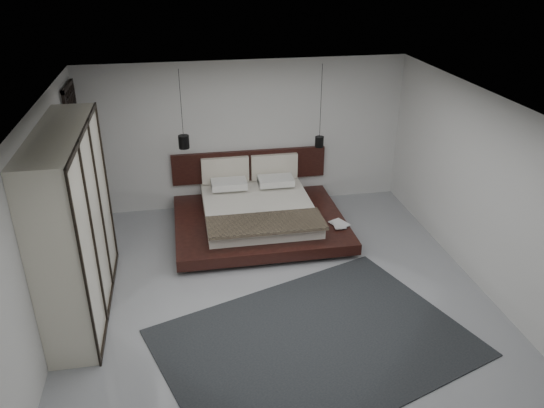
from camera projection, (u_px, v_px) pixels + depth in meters
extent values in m
plane|color=gray|center=(276.00, 288.00, 7.89)|extent=(6.00, 6.00, 0.00)
plane|color=white|center=(276.00, 103.00, 6.68)|extent=(6.00, 6.00, 0.00)
plane|color=#BCBCB9|center=(247.00, 135.00, 9.94)|extent=(6.00, 0.00, 6.00)
plane|color=#BCBCB9|center=(339.00, 350.00, 4.63)|extent=(6.00, 0.00, 6.00)
plane|color=#BCBCB9|center=(47.00, 221.00, 6.80)|extent=(0.00, 6.00, 6.00)
plane|color=#BCBCB9|center=(477.00, 188.00, 7.77)|extent=(0.00, 6.00, 6.00)
cube|color=black|center=(80.00, 161.00, 9.03)|extent=(0.05, 0.90, 2.60)
cube|color=black|center=(260.00, 230.00, 9.43)|extent=(2.32, 1.89, 0.08)
cube|color=black|center=(260.00, 223.00, 9.37)|extent=(2.95, 2.42, 0.19)
cube|color=silver|center=(258.00, 209.00, 9.40)|extent=(1.89, 2.10, 0.23)
cube|color=black|center=(266.00, 223.00, 8.61)|extent=(1.92, 0.74, 0.05)
cube|color=silver|center=(228.00, 184.00, 9.97)|extent=(0.65, 0.42, 0.13)
cube|color=silver|center=(274.00, 181.00, 10.11)|extent=(0.65, 0.42, 0.13)
cube|color=silver|center=(229.00, 184.00, 9.82)|extent=(0.65, 0.42, 0.13)
cube|color=silver|center=(276.00, 181.00, 9.96)|extent=(0.65, 0.42, 0.13)
cube|color=black|center=(249.00, 165.00, 10.17)|extent=(2.95, 0.08, 0.60)
cube|color=beige|center=(225.00, 170.00, 10.03)|extent=(0.89, 0.10, 0.50)
cube|color=beige|center=(274.00, 167.00, 10.18)|extent=(0.89, 0.10, 0.50)
imported|color=#99724C|center=(334.00, 226.00, 9.05)|extent=(0.35, 0.39, 0.03)
imported|color=#99724C|center=(334.00, 225.00, 9.01)|extent=(0.22, 0.29, 0.02)
cylinder|color=black|center=(181.00, 103.00, 8.85)|extent=(0.01, 0.01, 1.13)
cylinder|color=black|center=(184.00, 142.00, 9.14)|extent=(0.19, 0.19, 0.23)
cylinder|color=#FFE0B2|center=(184.00, 147.00, 9.18)|extent=(0.14, 0.14, 0.01)
cylinder|color=black|center=(321.00, 101.00, 9.27)|extent=(0.01, 0.01, 1.30)
cylinder|color=black|center=(319.00, 142.00, 9.59)|extent=(0.16, 0.16, 0.19)
cylinder|color=#FFE0B2|center=(319.00, 146.00, 9.63)|extent=(0.12, 0.12, 0.01)
cube|color=beige|center=(73.00, 225.00, 6.96)|extent=(0.59, 2.57, 2.57)
cube|color=black|center=(83.00, 132.00, 6.46)|extent=(0.03, 2.57, 0.06)
cube|color=black|center=(110.00, 301.00, 7.55)|extent=(0.03, 2.57, 0.06)
cube|color=black|center=(85.00, 276.00, 5.87)|extent=(0.03, 0.05, 2.57)
cube|color=black|center=(94.00, 239.00, 6.63)|extent=(0.03, 0.05, 2.57)
cube|color=black|center=(101.00, 209.00, 7.39)|extent=(0.03, 0.05, 2.57)
cube|color=black|center=(107.00, 185.00, 8.15)|extent=(0.03, 0.05, 2.57)
cube|color=black|center=(315.00, 343.00, 6.78)|extent=(4.46, 3.80, 0.02)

